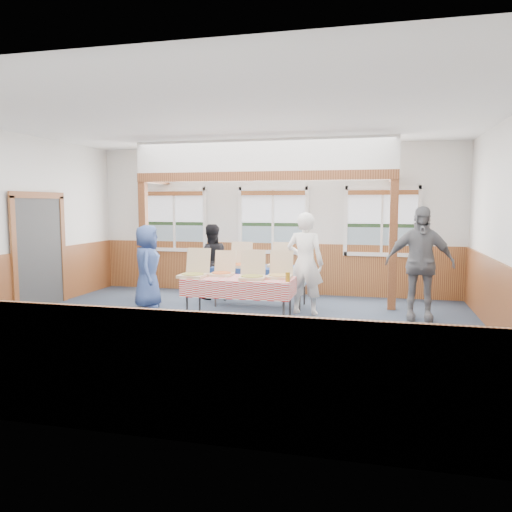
{
  "coord_description": "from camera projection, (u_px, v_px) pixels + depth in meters",
  "views": [
    {
      "loc": [
        2.21,
        -7.19,
        1.96
      ],
      "look_at": [
        0.21,
        1.0,
        1.08
      ],
      "focal_mm": 35.0,
      "sensor_mm": 36.0,
      "label": 1
    }
  ],
  "objects": [
    {
      "name": "wainscot_front",
      "position": [
        108.0,
        370.0,
        4.26
      ],
      "size": [
        7.98,
        0.05,
        1.1
      ],
      "primitive_type": "cube",
      "color": "brown",
      "rests_on": "floor"
    },
    {
      "name": "window_mid",
      "position": [
        273.0,
        217.0,
        10.84
      ],
      "size": [
        1.56,
        0.1,
        1.46
      ],
      "color": "white",
      "rests_on": "wall_back"
    },
    {
      "name": "post_left",
      "position": [
        144.0,
        240.0,
        10.36
      ],
      "size": [
        0.15,
        0.15,
        2.4
      ],
      "primitive_type": "cube",
      "color": "#572B13",
      "rests_on": "floor"
    },
    {
      "name": "window_right",
      "position": [
        382.0,
        217.0,
        10.3
      ],
      "size": [
        1.56,
        0.1,
        1.46
      ],
      "color": "white",
      "rests_on": "wall_back"
    },
    {
      "name": "window_left",
      "position": [
        174.0,
        216.0,
        11.38
      ],
      "size": [
        1.56,
        0.1,
        1.46
      ],
      "color": "white",
      "rests_on": "wall_back"
    },
    {
      "name": "table_left",
      "position": [
        260.0,
        270.0,
        9.57
      ],
      "size": [
        1.92,
        1.13,
        0.76
      ],
      "rotation": [
        0.0,
        0.0,
        0.19
      ],
      "color": "#363636",
      "rests_on": "floor"
    },
    {
      "name": "veggie_tray",
      "position": [
        223.0,
        264.0,
        9.74
      ],
      "size": [
        0.41,
        0.41,
        0.09
      ],
      "color": "black",
      "rests_on": "table_left"
    },
    {
      "name": "table_right",
      "position": [
        239.0,
        281.0,
        8.15
      ],
      "size": [
        1.9,
        1.18,
        0.76
      ],
      "rotation": [
        0.0,
        0.0,
        0.23
      ],
      "color": "#363636",
      "rests_on": "floor"
    },
    {
      "name": "cased_opening",
      "position": [
        39.0,
        252.0,
        9.36
      ],
      "size": [
        0.06,
        1.3,
        2.1
      ],
      "primitive_type": "cube",
      "color": "#363636",
      "rests_on": "wall_left"
    },
    {
      "name": "drink_glass",
      "position": [
        288.0,
        277.0,
        7.7
      ],
      "size": [
        0.07,
        0.07,
        0.15
      ],
      "primitive_type": "cylinder",
      "color": "#A5761B",
      "rests_on": "table_right"
    },
    {
      "name": "pizza_box_c",
      "position": [
        194.0,
        273.0,
        8.22
      ],
      "size": [
        0.43,
        0.52,
        0.46
      ],
      "rotation": [
        0.0,
        0.0,
        -0.03
      ],
      "color": "tan",
      "rests_on": "table_right"
    },
    {
      "name": "ceiling",
      "position": [
        226.0,
        119.0,
        7.34
      ],
      "size": [
        8.0,
        8.0,
        0.0
      ],
      "primitive_type": "plane",
      "rotation": [
        3.14,
        0.0,
        0.0
      ],
      "color": "white",
      "rests_on": "wall_back"
    },
    {
      "name": "cross_beam",
      "position": [
        261.0,
        176.0,
        9.63
      ],
      "size": [
        5.15,
        0.18,
        0.18
      ],
      "primitive_type": "cube",
      "color": "#572B13",
      "rests_on": "post_left"
    },
    {
      "name": "wall_left",
      "position": [
        1.0,
        225.0,
        8.44
      ],
      "size": [
        0.0,
        8.0,
        8.0
      ],
      "primitive_type": "plane",
      "rotation": [
        1.57,
        0.0,
        1.57
      ],
      "color": "silver",
      "rests_on": "floor"
    },
    {
      "name": "man_blue",
      "position": [
        147.0,
        267.0,
        9.36
      ],
      "size": [
        0.72,
        0.89,
        1.57
      ],
      "primitive_type": "imported",
      "rotation": [
        0.0,
        0.0,
        1.91
      ],
      "color": "#344A83",
      "rests_on": "floor"
    },
    {
      "name": "wainscot_right",
      "position": [
        511.0,
        309.0,
        6.68
      ],
      "size": [
        0.05,
        6.98,
        1.1
      ],
      "primitive_type": "cube",
      "color": "brown",
      "rests_on": "floor"
    },
    {
      "name": "post_right",
      "position": [
        393.0,
        245.0,
        9.18
      ],
      "size": [
        0.15,
        0.15,
        2.4
      ],
      "primitive_type": "cube",
      "color": "#572B13",
      "rests_on": "floor"
    },
    {
      "name": "wall_back",
      "position": [
        273.0,
        220.0,
        10.89
      ],
      "size": [
        8.0,
        0.0,
        8.0
      ],
      "primitive_type": "plane",
      "rotation": [
        1.57,
        0.0,
        0.0
      ],
      "color": "silver",
      "rests_on": "floor"
    },
    {
      "name": "wainscot_left",
      "position": [
        5.0,
        286.0,
        8.55
      ],
      "size": [
        0.05,
        6.98,
        1.1
      ],
      "primitive_type": "cube",
      "color": "brown",
      "rests_on": "floor"
    },
    {
      "name": "pizza_box_d",
      "position": [
        222.0,
        272.0,
        8.41
      ],
      "size": [
        0.37,
        0.45,
        0.4
      ],
      "rotation": [
        0.0,
        0.0,
        -0.0
      ],
      "color": "tan",
      "rests_on": "table_right"
    },
    {
      "name": "pizza_box_f",
      "position": [
        280.0,
        274.0,
        8.12
      ],
      "size": [
        0.41,
        0.49,
        0.43
      ],
      "rotation": [
        0.0,
        0.0,
        0.04
      ],
      "color": "tan",
      "rests_on": "table_right"
    },
    {
      "name": "wall_front",
      "position": [
        102.0,
        248.0,
        4.12
      ],
      "size": [
        8.0,
        0.0,
        8.0
      ],
      "primitive_type": "plane",
      "rotation": [
        -1.57,
        0.0,
        0.0
      ],
      "color": "silver",
      "rests_on": "floor"
    },
    {
      "name": "woman_black",
      "position": [
        211.0,
        262.0,
        10.27
      ],
      "size": [
        0.93,
        0.86,
        1.54
      ],
      "primitive_type": "imported",
      "rotation": [
        0.0,
        0.0,
        3.6
      ],
      "color": "black",
      "rests_on": "floor"
    },
    {
      "name": "person_grey",
      "position": [
        420.0,
        263.0,
        8.41
      ],
      "size": [
        1.13,
        0.48,
        1.92
      ],
      "primitive_type": "imported",
      "rotation": [
        0.0,
        0.0,
        -0.01
      ],
      "color": "slate",
      "rests_on": "floor"
    },
    {
      "name": "pizza_box_e",
      "position": [
        252.0,
        275.0,
        8.01
      ],
      "size": [
        0.49,
        0.56,
        0.44
      ],
      "rotation": [
        0.0,
        0.0,
        0.18
      ],
      "color": "tan",
      "rests_on": "table_right"
    },
    {
      "name": "floor",
      "position": [
        227.0,
        332.0,
        7.67
      ],
      "size": [
        8.0,
        8.0,
        0.0
      ],
      "primitive_type": "plane",
      "color": "#2A3845",
      "rests_on": "ground"
    },
    {
      "name": "woman_white",
      "position": [
        305.0,
        263.0,
        8.83
      ],
      "size": [
        0.7,
        0.5,
        1.82
      ],
      "primitive_type": "imported",
      "rotation": [
        0.0,
        0.0,
        3.04
      ],
      "color": "white",
      "rests_on": "floor"
    },
    {
      "name": "pizza_box_a",
      "position": [
        239.0,
        263.0,
        9.55
      ],
      "size": [
        0.42,
        0.52,
        0.46
      ],
      "rotation": [
        0.0,
        0.0,
        -0.0
      ],
      "color": "tan",
      "rests_on": "table_left"
    },
    {
      "name": "pizza_box_b",
      "position": [
        280.0,
        263.0,
        9.63
      ],
      "size": [
        0.43,
        0.52,
        0.45
      ],
      "rotation": [
        0.0,
        0.0,
        -0.03
      ],
      "color": "tan",
      "rests_on": "table_left"
    },
    {
      "name": "wainscot_back",
      "position": [
        273.0,
        268.0,
        10.97
      ],
      "size": [
        7.98,
        0.05,
        1.1
      ],
      "primitive_type": "cube",
      "color": "brown",
      "rests_on": "floor"
    }
  ]
}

